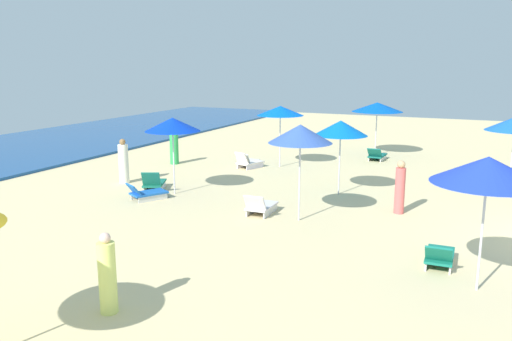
# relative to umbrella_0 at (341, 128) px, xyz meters

# --- Properties ---
(umbrella_0) EXTENTS (1.85, 1.85, 2.59)m
(umbrella_0) POSITION_rel_umbrella_0_xyz_m (0.00, 0.00, 0.00)
(umbrella_0) COLOR silver
(umbrella_0) RESTS_ON ground_plane
(umbrella_1) EXTENTS (2.02, 2.02, 2.68)m
(umbrella_1) POSITION_rel_umbrella_0_xyz_m (3.58, 3.68, 0.14)
(umbrella_1) COLOR silver
(umbrella_1) RESTS_ON ground_plane
(lounge_chair_1_0) EXTENTS (1.41, 0.99, 0.76)m
(lounge_chair_1_0) POSITION_rel_umbrella_0_xyz_m (2.70, 4.79, -2.06)
(lounge_chair_1_0) COLOR silver
(lounge_chair_1_0) RESTS_ON ground_plane
(lounge_chair_1_1) EXTENTS (1.29, 0.65, 0.69)m
(lounge_chair_1_1) POSITION_rel_umbrella_0_xyz_m (2.85, 4.94, -2.07)
(lounge_chair_1_1) COLOR silver
(lounge_chair_1_1) RESTS_ON ground_plane
(umbrella_2) EXTENTS (1.83, 1.83, 2.82)m
(umbrella_2) POSITION_rel_umbrella_0_xyz_m (-3.48, 0.21, 0.22)
(umbrella_2) COLOR silver
(umbrella_2) RESTS_ON ground_plane
(lounge_chair_2_0) EXTENTS (1.32, 0.70, 0.71)m
(lounge_chair_2_0) POSITION_rel_umbrella_0_xyz_m (-3.42, 1.47, -2.07)
(lounge_chair_2_0) COLOR silver
(lounge_chair_2_0) RESTS_ON ground_plane
(umbrella_3) EXTENTS (2.16, 2.16, 2.76)m
(umbrella_3) POSITION_rel_umbrella_0_xyz_m (-6.42, -4.71, 0.17)
(umbrella_3) COLOR silver
(umbrella_3) RESTS_ON ground_plane
(lounge_chair_3_0) EXTENTS (1.39, 0.63, 0.66)m
(lounge_chair_3_0) POSITION_rel_umbrella_0_xyz_m (-5.42, -3.88, -2.09)
(lounge_chair_3_0) COLOR silver
(lounge_chair_3_0) RESTS_ON ground_plane
(umbrella_5) EXTENTS (2.47, 2.47, 2.61)m
(umbrella_5) POSITION_rel_umbrella_0_xyz_m (8.21, 0.46, 0.06)
(umbrella_5) COLOR silver
(umbrella_5) RESTS_ON ground_plane
(lounge_chair_5_0) EXTENTS (1.49, 0.69, 0.66)m
(lounge_chair_5_0) POSITION_rel_umbrella_0_xyz_m (6.88, 0.10, -2.09)
(lounge_chair_5_0) COLOR silver
(lounge_chair_5_0) RESTS_ON ground_plane
(umbrella_7) EXTENTS (1.91, 1.91, 2.68)m
(umbrella_7) POSITION_rel_umbrella_0_xyz_m (-2.39, 5.24, 0.12)
(umbrella_7) COLOR silver
(umbrella_7) RESTS_ON ground_plane
(lounge_chair_7_0) EXTENTS (1.43, 1.18, 0.61)m
(lounge_chair_7_0) POSITION_rel_umbrella_0_xyz_m (-3.47, 5.66, -2.09)
(lounge_chair_7_0) COLOR silver
(lounge_chair_7_0) RESTS_ON ground_plane
(lounge_chair_7_1) EXTENTS (1.50, 1.16, 0.78)m
(lounge_chair_7_1) POSITION_rel_umbrella_0_xyz_m (-2.27, 6.21, -2.06)
(lounge_chair_7_1) COLOR silver
(lounge_chair_7_1) RESTS_ON ground_plane
(beachgoer_0) EXTENTS (0.39, 0.39, 1.55)m
(beachgoer_0) POSITION_rel_umbrella_0_xyz_m (-10.29, 1.45, -1.61)
(beachgoer_0) COLOR #E4ED77
(beachgoer_0) RESTS_ON ground_plane
(beachgoer_1) EXTENTS (0.41, 0.41, 1.65)m
(beachgoer_1) POSITION_rel_umbrella_0_xyz_m (-1.53, -2.33, -1.53)
(beachgoer_1) COLOR #DB5E5C
(beachgoer_1) RESTS_ON ground_plane
(beachgoer_2) EXTENTS (0.49, 0.49, 1.70)m
(beachgoer_2) POSITION_rel_umbrella_0_xyz_m (-1.80, 7.91, -1.53)
(beachgoer_2) COLOR white
(beachgoer_2) RESTS_ON ground_plane
(beachgoer_3) EXTENTS (0.54, 0.54, 1.58)m
(beachgoer_3) POSITION_rel_umbrella_0_xyz_m (2.18, 8.27, -1.60)
(beachgoer_3) COLOR green
(beachgoer_3) RESTS_ON ground_plane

